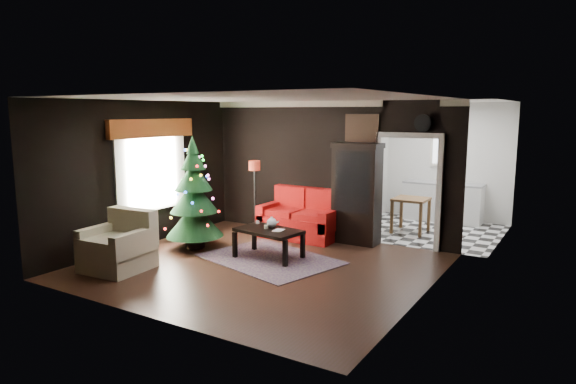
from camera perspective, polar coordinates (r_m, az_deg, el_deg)
The scene contains 26 objects.
floor at distance 8.60m, azimuth -3.15°, elevation -8.41°, with size 5.50×5.50×0.00m, color black.
ceiling at distance 8.20m, azimuth -3.32°, elevation 10.59°, with size 5.50×5.50×0.00m, color white.
wall_back at distance 10.42m, azimuth 4.57°, elevation 2.55°, with size 5.50×5.50×0.00m, color black.
wall_front at distance 6.41m, azimuth -15.98°, elevation -1.91°, with size 5.50×5.50×0.00m, color black.
wall_left at distance 10.09m, azimuth -16.23°, elevation 2.00°, with size 5.50×5.50×0.00m, color black.
wall_right at distance 7.12m, azimuth 15.35°, elevation -0.82°, with size 5.50×5.50×0.00m, color black.
doorway at distance 9.83m, azimuth 13.43°, elevation -0.13°, with size 1.10×0.10×2.10m, color white, non-canonical shape.
left_window at distance 10.19m, azimuth -15.26°, elevation 2.39°, with size 0.05×1.60×1.40m, color white.
valance at distance 10.07m, azimuth -15.14°, elevation 7.00°, with size 0.12×2.10×0.35m, color brown.
kitchen_floor at distance 11.45m, azimuth 15.56°, elevation -4.28°, with size 3.00×3.00×0.00m, color white.
kitchen_window at distance 12.59m, azimuth 17.70°, elevation 4.65°, with size 0.70×0.06×0.70m, color white.
rug at distance 8.98m, azimuth -2.09°, elevation -7.60°, with size 2.30×1.67×0.01m, color #463742.
loveseat at distance 10.36m, azimuth 1.41°, elevation -2.50°, with size 1.70×0.90×1.00m, color #930B0A, non-canonical shape.
curio_cabinet at distance 9.97m, azimuth 7.80°, elevation -0.42°, with size 0.90×0.45×1.90m, color black, non-canonical shape.
floor_lamp at distance 10.47m, azimuth -3.80°, elevation -0.57°, with size 0.26×0.26×1.52m, color black, non-canonical shape.
christmas_tree at distance 9.63m, azimuth -10.64°, elevation -0.22°, with size 1.08×1.08×2.07m, color black, non-canonical shape.
armchair at distance 8.75m, azimuth -18.85°, elevation -5.45°, with size 0.99×0.99×1.01m, color #A08263, non-canonical shape.
coffee_table at distance 8.98m, azimuth -2.20°, elevation -5.84°, with size 1.15×0.69×0.52m, color black, non-canonical shape.
teapot at distance 9.02m, azimuth -1.86°, elevation -3.46°, with size 0.20×0.20×0.19m, color silver, non-canonical shape.
cup_a at distance 9.37m, azimuth -3.48°, elevation -3.42°, with size 0.06×0.06×0.05m, color silver.
cup_b at distance 8.96m, azimuth -2.51°, elevation -3.97°, with size 0.07×0.07×0.06m, color white.
book at distance 8.80m, azimuth -1.55°, elevation -3.70°, with size 0.16×0.02×0.22m, color #9E8469.
wall_clock at distance 9.59m, azimuth 15.06°, elevation 7.57°, with size 0.32×0.32×0.06m, color silver.
painting at distance 10.01m, azimuth 8.39°, elevation 7.09°, with size 0.62×0.05×0.52m, color #9F7042.
kitchen_counter at distance 12.50m, azimuth 17.15°, elevation -1.14°, with size 1.80×0.60×0.90m, color silver.
kitchen_table at distance 11.17m, azimuth 13.74°, elevation -2.57°, with size 0.70×0.70×0.75m, color brown, non-canonical shape.
Camera 1 is at (4.65, -6.75, 2.59)m, focal length 31.32 mm.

